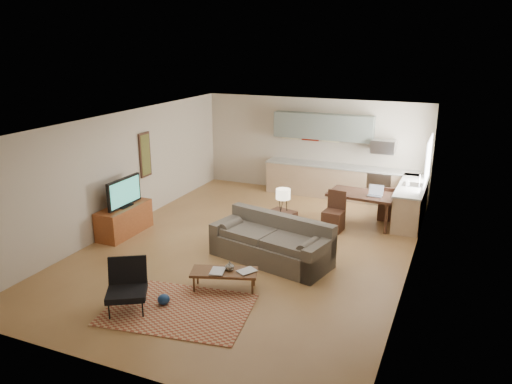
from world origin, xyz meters
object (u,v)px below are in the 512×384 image
at_px(tv_credenza, 124,220).
at_px(dining_table, 361,209).
at_px(sofa, 271,240).
at_px(coffee_table, 224,280).
at_px(armchair, 126,288).
at_px(console_table, 283,225).

relative_size(tv_credenza, dining_table, 0.93).
relative_size(sofa, coffee_table, 2.14).
relative_size(armchair, console_table, 1.28).
height_order(sofa, armchair, sofa).
bearing_deg(console_table, coffee_table, -77.26).
height_order(armchair, tv_credenza, armchair).
xyz_separation_m(coffee_table, dining_table, (1.55, 4.19, 0.21)).
bearing_deg(tv_credenza, armchair, -52.06).
bearing_deg(armchair, dining_table, 33.20).
xyz_separation_m(coffee_table, console_table, (0.14, 2.62, 0.15)).
distance_m(coffee_table, armchair, 1.72).
xyz_separation_m(sofa, dining_table, (1.23, 2.75, -0.05)).
distance_m(tv_credenza, console_table, 3.60).
height_order(sofa, tv_credenza, sofa).
bearing_deg(armchair, tv_credenza, 97.21).
xyz_separation_m(sofa, console_table, (-0.18, 1.18, -0.11)).
distance_m(armchair, dining_table, 6.09).
distance_m(sofa, console_table, 1.20).
distance_m(sofa, coffee_table, 1.49).
bearing_deg(sofa, coffee_table, -89.58).
relative_size(armchair, tv_credenza, 0.58).
bearing_deg(dining_table, sofa, -109.86).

